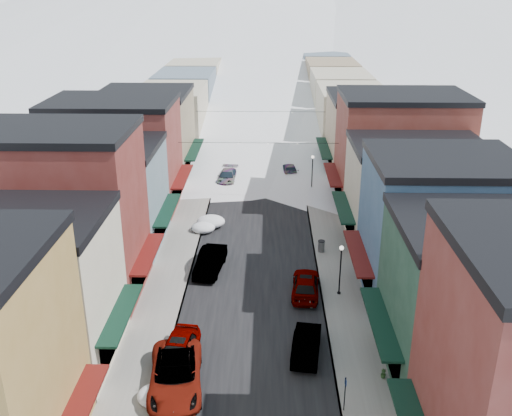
{
  "coord_description": "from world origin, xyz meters",
  "views": [
    {
      "loc": [
        1.06,
        -16.31,
        21.49
      ],
      "look_at": [
        0.0,
        30.17,
        2.97
      ],
      "focal_mm": 40.0,
      "sensor_mm": 36.0,
      "label": 1
    }
  ],
  "objects_px": {
    "car_white_suv": "(176,375)",
    "streetlamp_near": "(341,264)",
    "car_silver_sedan": "(178,351)",
    "trash_can": "(321,246)",
    "car_green_sedan": "(306,343)",
    "car_dark_hatch": "(210,261)"
  },
  "relations": [
    {
      "from": "car_white_suv",
      "to": "car_silver_sedan",
      "type": "xyz_separation_m",
      "value": [
        -0.22,
        2.25,
        -0.03
      ]
    },
    {
      "from": "trash_can",
      "to": "streetlamp_near",
      "type": "bearing_deg",
      "value": -84.13
    },
    {
      "from": "car_silver_sedan",
      "to": "streetlamp_near",
      "type": "distance_m",
      "value": 13.58
    },
    {
      "from": "car_silver_sedan",
      "to": "car_dark_hatch",
      "type": "xyz_separation_m",
      "value": [
        0.8,
        11.88,
        -0.01
      ]
    },
    {
      "from": "car_green_sedan",
      "to": "car_silver_sedan",
      "type": "bearing_deg",
      "value": 15.76
    },
    {
      "from": "car_green_sedan",
      "to": "streetlamp_near",
      "type": "bearing_deg",
      "value": -103.91
    },
    {
      "from": "streetlamp_near",
      "to": "car_silver_sedan",
      "type": "bearing_deg",
      "value": -142.08
    },
    {
      "from": "car_white_suv",
      "to": "streetlamp_near",
      "type": "height_order",
      "value": "streetlamp_near"
    },
    {
      "from": "car_silver_sedan",
      "to": "car_dark_hatch",
      "type": "distance_m",
      "value": 11.91
    },
    {
      "from": "car_white_suv",
      "to": "car_dark_hatch",
      "type": "distance_m",
      "value": 14.14
    },
    {
      "from": "car_dark_hatch",
      "to": "streetlamp_near",
      "type": "distance_m",
      "value": 10.61
    },
    {
      "from": "car_green_sedan",
      "to": "streetlamp_near",
      "type": "distance_m",
      "value": 7.91
    },
    {
      "from": "car_white_suv",
      "to": "car_green_sedan",
      "type": "relative_size",
      "value": 1.37
    },
    {
      "from": "car_white_suv",
      "to": "streetlamp_near",
      "type": "distance_m",
      "value": 14.89
    },
    {
      "from": "car_silver_sedan",
      "to": "streetlamp_near",
      "type": "relative_size",
      "value": 1.29
    },
    {
      "from": "car_dark_hatch",
      "to": "trash_can",
      "type": "xyz_separation_m",
      "value": [
        9.1,
        3.39,
        -0.19
      ]
    },
    {
      "from": "car_white_suv",
      "to": "trash_can",
      "type": "height_order",
      "value": "car_white_suv"
    },
    {
      "from": "car_silver_sedan",
      "to": "trash_can",
      "type": "relative_size",
      "value": 5.02
    },
    {
      "from": "car_green_sedan",
      "to": "trash_can",
      "type": "height_order",
      "value": "car_green_sedan"
    },
    {
      "from": "trash_can",
      "to": "streetlamp_near",
      "type": "distance_m",
      "value": 7.29
    },
    {
      "from": "car_white_suv",
      "to": "trash_can",
      "type": "relative_size",
      "value": 6.39
    },
    {
      "from": "car_white_suv",
      "to": "car_dark_hatch",
      "type": "bearing_deg",
      "value": 81.13
    }
  ]
}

